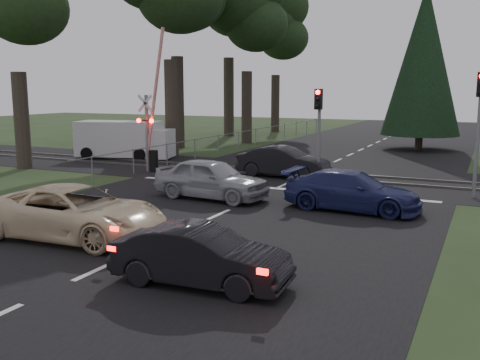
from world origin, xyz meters
The scene contains 18 objects.
ground centered at (0.00, 0.00, 0.00)m, with size 120.00×120.00×0.00m, color #233618.
road centered at (0.00, 10.00, 0.01)m, with size 14.00×100.00×0.01m, color black.
rail_corridor centered at (0.00, 12.00, 0.01)m, with size 120.00×8.00×0.01m, color black.
stop_line centered at (0.00, 8.20, 0.01)m, with size 13.00×0.35×0.00m, color silver.
rail_near centered at (0.00, 11.20, 0.05)m, with size 120.00×0.12×0.10m, color #59544C.
rail_far centered at (0.00, 12.80, 0.05)m, with size 120.00×0.12×0.10m, color #59544C.
crossing_signal centered at (-7.27, 9.79, 2.06)m, with size 1.62×0.38×6.96m.
traffic_signal_center centered at (1.00, 10.68, 2.81)m, with size 0.32×0.48×4.10m.
euc_tree_c centered at (-9.00, 25.00, 9.51)m, with size 6.00×6.00×13.20m.
euc_tree_e centered at (-11.00, 36.00, 9.51)m, with size 6.00×6.00×13.20m.
conifer_tree centered at (3.50, 26.00, 5.99)m, with size 5.20×5.20×11.00m.
fence_left centered at (-7.80, 22.50, 0.00)m, with size 0.10×36.00×1.20m, color slate, non-canonical shape.
cream_coupe centered at (-2.32, -1.14, 0.73)m, with size 2.42×5.24×1.46m, color beige.
dark_hatchback centered at (2.60, -2.80, 0.63)m, with size 1.33×3.81×1.26m, color black.
silver_car centered at (-1.47, 5.25, 0.76)m, with size 1.79×4.45×1.52m, color #98999F.
blue_sedan centered at (3.80, 5.56, 0.67)m, with size 1.88×4.63×1.34m, color navy.
dark_car_far centered at (-0.79, 11.14, 0.71)m, with size 1.51×4.33×1.43m, color black.
white_van centered at (-11.67, 13.61, 1.12)m, with size 5.96×3.32×2.20m.
Camera 1 is at (7.94, -12.20, 4.10)m, focal length 40.00 mm.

